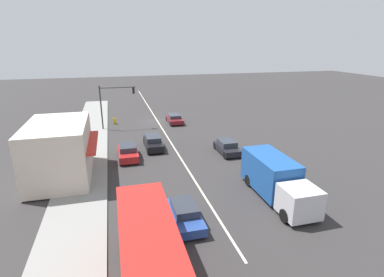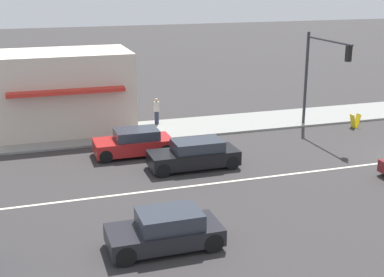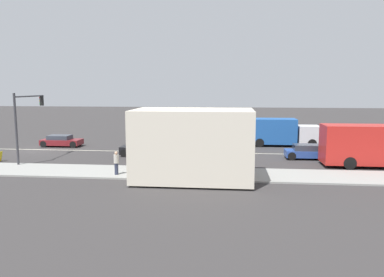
{
  "view_description": "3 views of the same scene",
  "coord_description": "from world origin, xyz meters",
  "px_view_note": "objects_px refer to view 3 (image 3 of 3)",
  "views": [
    {
      "loc": [
        6.04,
        41.6,
        10.96
      ],
      "look_at": [
        -1.04,
        15.17,
        2.11
      ],
      "focal_mm": 28.0,
      "sensor_mm": 36.0,
      "label": 1
    },
    {
      "loc": [
        -20.82,
        18.61,
        8.84
      ],
      "look_at": [
        1.7,
        11.37,
        1.65
      ],
      "focal_mm": 50.0,
      "sensor_mm": 36.0,
      "label": 2
    },
    {
      "loc": [
        34.91,
        18.82,
        6.19
      ],
      "look_at": [
        1.63,
        15.38,
        1.56
      ],
      "focal_mm": 35.0,
      "sensor_mm": 36.0,
      "label": 3
    }
  ],
  "objects_px": {
    "pedestrian": "(116,162)",
    "suv_black": "(144,149)",
    "sedan_dark": "(190,139)",
    "traffic_signal_main": "(25,115)",
    "delivery_truck": "(280,132)",
    "sedan_maroon": "(61,141)",
    "coupe_blue": "(308,152)",
    "hatchback_red": "(164,155)"
  },
  "relations": [
    {
      "from": "coupe_blue",
      "to": "hatchback_red",
      "type": "height_order",
      "value": "hatchback_red"
    },
    {
      "from": "sedan_dark",
      "to": "sedan_maroon",
      "type": "bearing_deg",
      "value": -78.06
    },
    {
      "from": "traffic_signal_main",
      "to": "coupe_blue",
      "type": "xyz_separation_m",
      "value": [
        -3.92,
        23.35,
        -3.29
      ]
    },
    {
      "from": "hatchback_red",
      "to": "sedan_maroon",
      "type": "bearing_deg",
      "value": -120.49
    },
    {
      "from": "coupe_blue",
      "to": "sedan_maroon",
      "type": "relative_size",
      "value": 0.99
    },
    {
      "from": "delivery_truck",
      "to": "sedan_dark",
      "type": "height_order",
      "value": "delivery_truck"
    },
    {
      "from": "delivery_truck",
      "to": "coupe_blue",
      "type": "height_order",
      "value": "delivery_truck"
    },
    {
      "from": "pedestrian",
      "to": "sedan_dark",
      "type": "distance_m",
      "value": 15.48
    },
    {
      "from": "sedan_maroon",
      "to": "hatchback_red",
      "type": "relative_size",
      "value": 1.03
    },
    {
      "from": "traffic_signal_main",
      "to": "sedan_dark",
      "type": "height_order",
      "value": "traffic_signal_main"
    },
    {
      "from": "sedan_maroon",
      "to": "sedan_dark",
      "type": "relative_size",
      "value": 1.06
    },
    {
      "from": "traffic_signal_main",
      "to": "hatchback_red",
      "type": "relative_size",
      "value": 1.42
    },
    {
      "from": "delivery_truck",
      "to": "sedan_maroon",
      "type": "xyz_separation_m",
      "value": [
        2.8,
        -22.8,
        -0.88
      ]
    },
    {
      "from": "hatchback_red",
      "to": "pedestrian",
      "type": "bearing_deg",
      "value": -26.15
    },
    {
      "from": "pedestrian",
      "to": "delivery_truck",
      "type": "bearing_deg",
      "value": 139.1
    },
    {
      "from": "coupe_blue",
      "to": "sedan_dark",
      "type": "height_order",
      "value": "sedan_dark"
    },
    {
      "from": "sedan_maroon",
      "to": "sedan_dark",
      "type": "xyz_separation_m",
      "value": [
        -2.8,
        13.24,
        0.04
      ]
    },
    {
      "from": "sedan_dark",
      "to": "traffic_signal_main",
      "type": "bearing_deg",
      "value": -47.75
    },
    {
      "from": "traffic_signal_main",
      "to": "delivery_truck",
      "type": "bearing_deg",
      "value": 117.03
    },
    {
      "from": "pedestrian",
      "to": "hatchback_red",
      "type": "distance_m",
      "value": 5.66
    },
    {
      "from": "suv_black",
      "to": "sedan_dark",
      "type": "relative_size",
      "value": 1.11
    },
    {
      "from": "coupe_blue",
      "to": "suv_black",
      "type": "relative_size",
      "value": 0.94
    },
    {
      "from": "coupe_blue",
      "to": "traffic_signal_main",
      "type": "bearing_deg",
      "value": -80.46
    },
    {
      "from": "traffic_signal_main",
      "to": "pedestrian",
      "type": "distance_m",
      "value": 10.03
    },
    {
      "from": "sedan_maroon",
      "to": "hatchback_red",
      "type": "distance_m",
      "value": 14.19
    },
    {
      "from": "suv_black",
      "to": "sedan_dark",
      "type": "distance_m",
      "value": 7.95
    },
    {
      "from": "traffic_signal_main",
      "to": "sedan_maroon",
      "type": "bearing_deg",
      "value": -173.19
    },
    {
      "from": "pedestrian",
      "to": "coupe_blue",
      "type": "distance_m",
      "value": 16.6
    },
    {
      "from": "delivery_truck",
      "to": "sedan_maroon",
      "type": "height_order",
      "value": "delivery_truck"
    },
    {
      "from": "pedestrian",
      "to": "hatchback_red",
      "type": "xyz_separation_m",
      "value": [
        -5.07,
        2.49,
        -0.32
      ]
    },
    {
      "from": "suv_black",
      "to": "traffic_signal_main",
      "type": "bearing_deg",
      "value": -66.15
    },
    {
      "from": "sedan_maroon",
      "to": "hatchback_red",
      "type": "height_order",
      "value": "hatchback_red"
    },
    {
      "from": "suv_black",
      "to": "sedan_dark",
      "type": "height_order",
      "value": "suv_black"
    },
    {
      "from": "traffic_signal_main",
      "to": "pedestrian",
      "type": "xyz_separation_m",
      "value": [
        3.95,
        8.74,
        -2.92
      ]
    },
    {
      "from": "traffic_signal_main",
      "to": "suv_black",
      "type": "height_order",
      "value": "traffic_signal_main"
    },
    {
      "from": "coupe_blue",
      "to": "sedan_dark",
      "type": "relative_size",
      "value": 1.05
    },
    {
      "from": "sedan_dark",
      "to": "delivery_truck",
      "type": "bearing_deg",
      "value": 90.0
    },
    {
      "from": "sedan_maroon",
      "to": "hatchback_red",
      "type": "bearing_deg",
      "value": 59.51
    },
    {
      "from": "delivery_truck",
      "to": "suv_black",
      "type": "height_order",
      "value": "delivery_truck"
    },
    {
      "from": "delivery_truck",
      "to": "hatchback_red",
      "type": "relative_size",
      "value": 1.9
    },
    {
      "from": "suv_black",
      "to": "sedan_maroon",
      "type": "height_order",
      "value": "suv_black"
    },
    {
      "from": "pedestrian",
      "to": "suv_black",
      "type": "xyz_separation_m",
      "value": [
        -7.87,
        0.13,
        -0.32
      ]
    }
  ]
}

